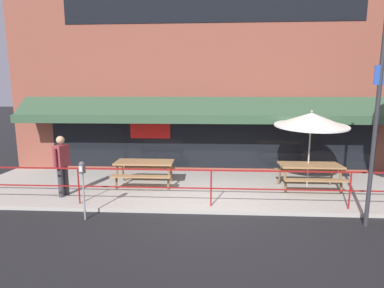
{
  "coord_description": "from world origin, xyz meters",
  "views": [
    {
      "loc": [
        -0.08,
        -7.04,
        2.96
      ],
      "look_at": [
        -0.56,
        1.6,
        1.5
      ],
      "focal_mm": 28.0,
      "sensor_mm": 36.0,
      "label": 1
    }
  ],
  "objects_px": {
    "pedestrian_walking": "(62,163)",
    "street_sign_pole": "(376,121)",
    "picnic_table_left": "(145,166)",
    "parking_meter_near": "(82,173)",
    "patio_umbrella_centre": "(311,120)",
    "picnic_table_centre": "(310,169)"
  },
  "relations": [
    {
      "from": "pedestrian_walking",
      "to": "street_sign_pole",
      "type": "xyz_separation_m",
      "value": [
        7.65,
        -1.33,
        1.32
      ]
    },
    {
      "from": "picnic_table_left",
      "to": "street_sign_pole",
      "type": "height_order",
      "value": "street_sign_pole"
    },
    {
      "from": "picnic_table_left",
      "to": "pedestrian_walking",
      "type": "relative_size",
      "value": 1.05
    },
    {
      "from": "picnic_table_left",
      "to": "parking_meter_near",
      "type": "height_order",
      "value": "parking_meter_near"
    },
    {
      "from": "picnic_table_left",
      "to": "patio_umbrella_centre",
      "type": "distance_m",
      "value": 5.27
    },
    {
      "from": "picnic_table_left",
      "to": "patio_umbrella_centre",
      "type": "bearing_deg",
      "value": 0.55
    },
    {
      "from": "picnic_table_centre",
      "to": "patio_umbrella_centre",
      "type": "height_order",
      "value": "patio_umbrella_centre"
    },
    {
      "from": "picnic_table_left",
      "to": "picnic_table_centre",
      "type": "bearing_deg",
      "value": -1.27
    },
    {
      "from": "street_sign_pole",
      "to": "parking_meter_near",
      "type": "bearing_deg",
      "value": -179.78
    },
    {
      "from": "picnic_table_centre",
      "to": "pedestrian_walking",
      "type": "distance_m",
      "value": 7.21
    },
    {
      "from": "picnic_table_centre",
      "to": "street_sign_pole",
      "type": "distance_m",
      "value": 2.93
    },
    {
      "from": "picnic_table_centre",
      "to": "picnic_table_left",
      "type": "bearing_deg",
      "value": 178.73
    },
    {
      "from": "picnic_table_left",
      "to": "pedestrian_walking",
      "type": "bearing_deg",
      "value": -151.5
    },
    {
      "from": "pedestrian_walking",
      "to": "parking_meter_near",
      "type": "relative_size",
      "value": 1.2
    },
    {
      "from": "street_sign_pole",
      "to": "picnic_table_left",
      "type": "bearing_deg",
      "value": 156.19
    },
    {
      "from": "picnic_table_left",
      "to": "patio_umbrella_centre",
      "type": "xyz_separation_m",
      "value": [
        5.06,
        0.05,
        1.47
      ]
    },
    {
      "from": "picnic_table_centre",
      "to": "patio_umbrella_centre",
      "type": "relative_size",
      "value": 0.76
    },
    {
      "from": "picnic_table_left",
      "to": "street_sign_pole",
      "type": "relative_size",
      "value": 0.39
    },
    {
      "from": "picnic_table_left",
      "to": "street_sign_pole",
      "type": "bearing_deg",
      "value": -23.81
    },
    {
      "from": "parking_meter_near",
      "to": "picnic_table_centre",
      "type": "bearing_deg",
      "value": 21.68
    },
    {
      "from": "street_sign_pole",
      "to": "picnic_table_centre",
      "type": "bearing_deg",
      "value": 102.42
    },
    {
      "from": "pedestrian_walking",
      "to": "street_sign_pole",
      "type": "relative_size",
      "value": 0.37
    }
  ]
}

